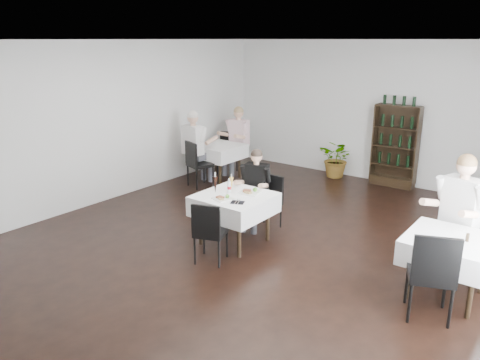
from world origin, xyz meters
name	(u,v)px	position (x,y,z in m)	size (l,w,h in m)	color
room_shell	(251,150)	(0.00, 0.00, 1.50)	(9.00, 9.00, 9.00)	black
wine_shelf	(395,147)	(0.60, 4.31, 0.85)	(0.90, 0.28, 1.75)	black
main_table	(234,204)	(-0.30, 0.00, 0.62)	(1.03, 1.03, 0.77)	black
left_table	(218,151)	(-2.70, 2.50, 0.62)	(0.98, 0.98, 0.77)	black
right_table	(450,249)	(2.70, 0.30, 0.62)	(0.98, 0.98, 0.77)	black
potted_tree	(337,159)	(-0.63, 4.20, 0.43)	(0.77, 0.67, 0.86)	#225D20
main_chair_far	(269,198)	(-0.23, 0.84, 0.50)	(0.42, 0.42, 0.87)	black
main_chair_near	(209,229)	(-0.15, -0.76, 0.51)	(0.52, 0.52, 0.89)	black
left_chair_far	(228,150)	(-2.85, 3.05, 0.54)	(0.57, 0.57, 0.94)	black
left_chair_near	(197,161)	(-2.65, 1.74, 0.56)	(0.57, 0.57, 0.98)	black
right_chair_far	(468,241)	(2.77, 0.96, 0.50)	(0.45, 0.45, 0.88)	black
right_chair_near	(432,271)	(2.68, -0.34, 0.60)	(0.63, 0.63, 1.05)	black
diner_main	(255,183)	(-0.40, 0.68, 0.77)	(0.55, 0.58, 1.33)	#3E3F46
diner_left_far	(237,135)	(-2.61, 3.06, 0.90)	(0.59, 0.59, 1.55)	#3E3F46
diner_left_near	(196,142)	(-2.80, 1.91, 0.92)	(0.62, 0.62, 1.59)	#3E3F46
diner_right_far	(457,208)	(2.60, 0.88, 0.96)	(0.69, 0.74, 1.65)	#3E3F46
plate_far	(250,192)	(-0.16, 0.21, 0.79)	(0.35, 0.35, 0.09)	white
plate_near	(223,198)	(-0.31, -0.26, 0.79)	(0.31, 0.31, 0.08)	white
pilsner_dark	(215,185)	(-0.59, -0.10, 0.90)	(0.08, 0.08, 0.33)	black
pilsner_lager	(231,184)	(-0.45, 0.12, 0.88)	(0.06, 0.06, 0.27)	gold
coke_bottle	(229,187)	(-0.43, 0.04, 0.86)	(0.06, 0.06, 0.22)	silver
napkin_cutlery	(237,202)	(-0.05, -0.25, 0.78)	(0.23, 0.21, 0.02)	black
pepper_mill	(468,237)	(2.87, 0.30, 0.82)	(0.04, 0.04, 0.10)	black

